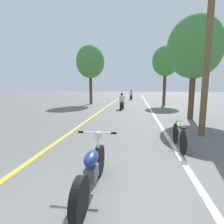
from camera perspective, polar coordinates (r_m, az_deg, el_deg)
name	(u,v)px	position (r m, az deg, el deg)	size (l,w,h in m)	color
ground_plane	(63,222)	(3.05, -15.66, -31.18)	(120.00, 120.00, 0.00)	#60605E
lane_stripe_center	(104,108)	(15.26, -2.57, 1.19)	(0.14, 48.00, 0.01)	yellow
lane_stripe_edge	(150,109)	(15.07, 12.39, 0.91)	(0.14, 48.00, 0.01)	white
utility_pole	(208,44)	(7.76, 28.92, 18.82)	(1.10, 0.24, 6.75)	brown
roadside_tree_right_near	(195,48)	(11.41, 25.41, 18.47)	(3.03, 2.73, 5.84)	#513A23
roadside_tree_right_far	(166,61)	(19.10, 17.08, 15.54)	(2.63, 2.37, 5.97)	#513A23
roadside_tree_left	(90,62)	(19.30, -7.09, 15.90)	(3.00, 2.70, 6.21)	#513A23
motorcycle_foreground	(92,169)	(3.38, -6.57, -18.13)	(0.80, 2.02, 1.02)	black
motorcycle_rider_lead	(122,103)	(14.80, 3.24, 2.94)	(0.50, 2.03, 1.36)	black
motorcycle_rider_far	(131,96)	(25.40, 6.28, 5.29)	(0.50, 2.10, 1.45)	black
bicycle_parked	(179,137)	(5.90, 21.01, -7.52)	(0.44, 1.66, 0.80)	black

